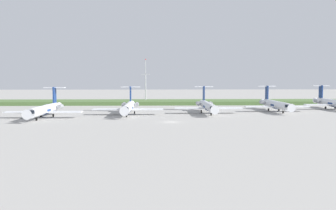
% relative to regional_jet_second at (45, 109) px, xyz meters
% --- Properties ---
extents(ground_plane, '(500.00, 500.00, 0.00)m').
position_rel_regional_jet_second_xyz_m(ground_plane, '(37.57, 17.57, -2.54)').
color(ground_plane, '#9E9B96').
extents(grass_berm, '(320.00, 20.00, 1.63)m').
position_rel_regional_jet_second_xyz_m(grass_berm, '(37.57, 56.54, -1.72)').
color(grass_berm, '#4C6B38').
rests_on(grass_berm, ground).
extents(regional_jet_second, '(22.81, 31.00, 9.00)m').
position_rel_regional_jet_second_xyz_m(regional_jet_second, '(0.00, 0.00, 0.00)').
color(regional_jet_second, silver).
rests_on(regional_jet_second, ground).
extents(regional_jet_third, '(22.81, 31.00, 9.00)m').
position_rel_regional_jet_second_xyz_m(regional_jet_third, '(24.49, 8.64, 0.00)').
color(regional_jet_third, silver).
rests_on(regional_jet_third, ground).
extents(regional_jet_fourth, '(22.81, 31.00, 9.00)m').
position_rel_regional_jet_second_xyz_m(regional_jet_fourth, '(51.18, 12.24, 0.00)').
color(regional_jet_fourth, silver).
rests_on(regional_jet_fourth, ground).
extents(regional_jet_fifth, '(22.81, 31.00, 9.00)m').
position_rel_regional_jet_second_xyz_m(regional_jet_fifth, '(76.57, 18.34, 0.00)').
color(regional_jet_fifth, silver).
rests_on(regional_jet_fifth, ground).
extents(regional_jet_sixth, '(22.81, 31.00, 9.00)m').
position_rel_regional_jet_second_xyz_m(regional_jet_sixth, '(101.53, 26.37, 0.00)').
color(regional_jet_sixth, silver).
rests_on(regional_jet_sixth, ground).
extents(antenna_mast, '(4.40, 0.50, 20.95)m').
position_rel_regional_jet_second_xyz_m(antenna_mast, '(28.58, 61.19, 6.20)').
color(antenna_mast, '#B2B2B7').
rests_on(antenna_mast, ground).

